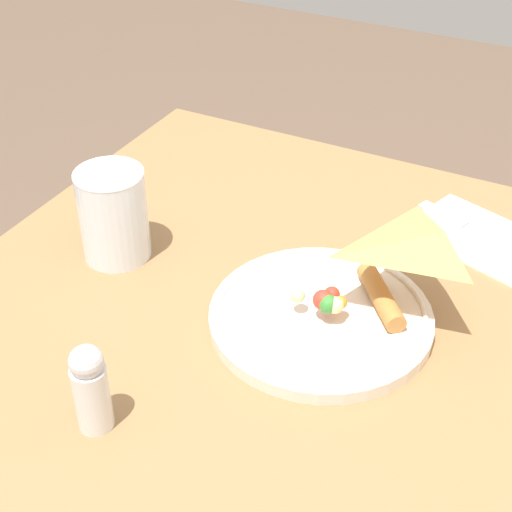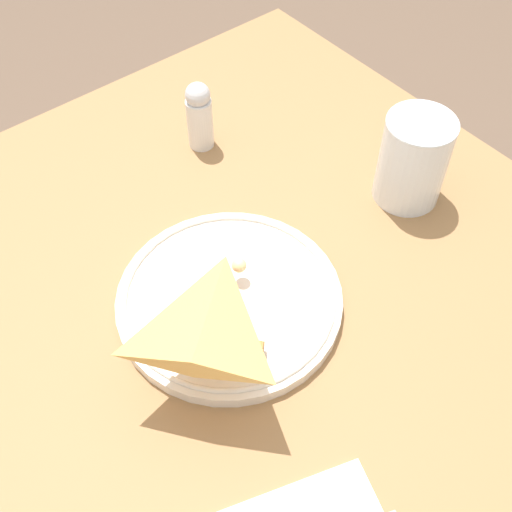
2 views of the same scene
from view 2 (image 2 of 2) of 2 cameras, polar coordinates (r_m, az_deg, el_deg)
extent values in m
cube|color=olive|center=(0.74, -9.47, -8.04)|extent=(1.11, 0.86, 0.03)
cube|color=#382D23|center=(1.41, 1.33, 6.10)|extent=(0.06, 0.06, 0.71)
cylinder|color=silver|center=(0.74, -2.37, -3.95)|extent=(0.26, 0.26, 0.02)
torus|color=silver|center=(0.73, -2.40, -3.53)|extent=(0.25, 0.25, 0.01)
pyramid|color=#DBA351|center=(0.73, -2.48, -3.35)|extent=(0.18, 0.17, 0.02)
cylinder|color=#B77A3D|center=(0.69, -3.77, -7.81)|extent=(0.09, 0.10, 0.02)
sphere|color=red|center=(0.72, -3.20, -2.10)|extent=(0.02, 0.02, 0.02)
sphere|color=#EFDB93|center=(0.71, -4.21, -2.72)|extent=(0.02, 0.02, 0.02)
sphere|color=orange|center=(0.71, -3.99, -3.36)|extent=(0.02, 0.02, 0.02)
sphere|color=#388433|center=(0.72, -3.86, -2.26)|extent=(0.02, 0.02, 0.02)
sphere|color=red|center=(0.71, -2.70, -3.16)|extent=(0.02, 0.02, 0.02)
sphere|color=#EFDB93|center=(0.73, -1.52, -0.83)|extent=(0.02, 0.02, 0.02)
cylinder|color=white|center=(0.84, 13.79, 8.29)|extent=(0.09, 0.09, 0.12)
cylinder|color=#B27F42|center=(0.85, 13.61, 7.60)|extent=(0.08, 0.08, 0.09)
torus|color=white|center=(0.80, 14.59, 11.33)|extent=(0.09, 0.09, 0.00)
cylinder|color=silver|center=(0.91, -4.99, 11.69)|extent=(0.04, 0.04, 0.08)
sphere|color=silver|center=(0.88, -5.21, 14.07)|extent=(0.03, 0.03, 0.03)
camera|label=1|loc=(1.00, -52.24, 36.25)|focal=55.00mm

